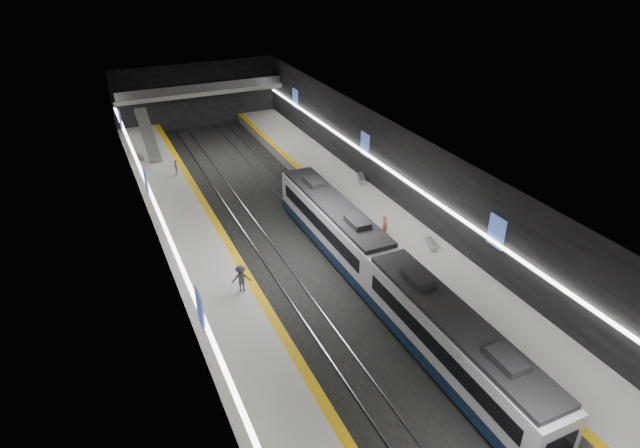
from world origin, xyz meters
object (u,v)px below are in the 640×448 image
passenger_right_a (385,226)px  passenger_left_b (241,278)px  escalator (148,135)px  train (383,273)px  bench_left_far (138,157)px  bench_right_far (361,179)px  passenger_left_a (176,167)px  bench_right_near (431,245)px

passenger_right_a → passenger_left_b: 12.49m
escalator → train: bearing=-72.7°
train → passenger_left_b: bearing=157.5°
train → bench_left_far: train is taller
bench_right_far → passenger_left_a: passenger_left_a is taller
train → bench_right_far: train is taller
bench_right_far → passenger_right_a: 10.52m
bench_right_near → bench_right_far: bearing=106.0°
train → bench_left_far: 32.69m
bench_right_near → passenger_right_a: (-2.39, 2.90, 0.67)m
train → bench_left_far: (-11.51, 30.58, -0.98)m
passenger_right_a → bench_right_far: bearing=-17.8°
train → escalator: (-10.00, 32.15, 0.70)m
escalator → bench_right_near: size_ratio=4.62×
train → bench_right_far: (7.00, 15.83, -0.95)m
bench_right_far → passenger_left_a: (-15.69, 8.86, 0.53)m
escalator → bench_right_far: size_ratio=3.91×
escalator → bench_left_far: bearing=-133.7°
bench_left_far → bench_right_near: 32.68m
escalator → bench_right_far: bearing=-43.8°
escalator → bench_left_far: escalator is taller
bench_right_near → passenger_right_a: 3.82m
bench_right_near → passenger_left_a: (-14.70, 21.69, 0.57)m
bench_right_near → passenger_left_b: size_ratio=0.88×
bench_right_far → passenger_left_b: (-15.65, -12.24, 0.74)m
escalator → passenger_left_a: (1.31, -7.47, -1.12)m
passenger_left_a → passenger_left_b: 21.10m
escalator → bench_left_far: (-1.51, -1.58, -1.68)m
train → passenger_left_a: (-8.69, 24.68, -0.42)m
bench_left_far → bench_right_near: bearing=-73.9°
bench_right_near → passenger_left_a: size_ratio=1.11×
passenger_left_a → passenger_left_b: bearing=5.4°
passenger_right_a → passenger_left_a: size_ratio=1.14×
train → bench_right_far: bearing=66.1°
train → bench_left_far: size_ratio=16.88×
bench_right_far → passenger_right_a: (-3.38, -9.94, 0.63)m
escalator → passenger_right_a: 29.60m
passenger_left_a → bench_right_near: bearing=39.5°
passenger_left_a → passenger_left_b: passenger_left_b is taller
train → bench_right_far: size_ratio=14.68×
escalator → passenger_left_b: (1.35, -28.57, -0.91)m
bench_left_far → passenger_left_a: bearing=-80.8°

